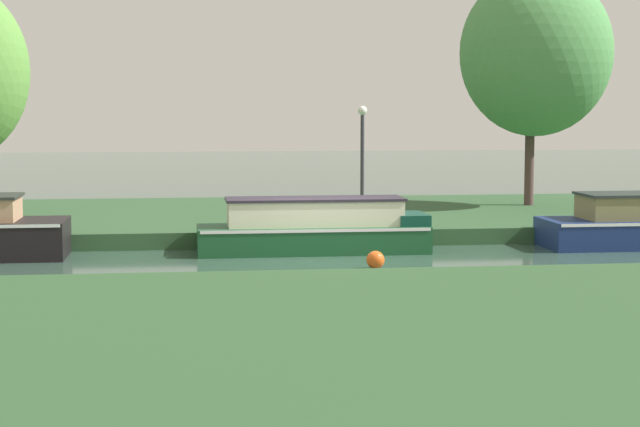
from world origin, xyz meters
TOP-DOWN VIEW (x-y plane):
  - ground_plane at (0.00, 0.00)m, footprint 120.00×120.00m
  - riverbank_far at (0.00, 7.00)m, footprint 72.00×10.00m
  - riverbank_near at (0.00, -9.00)m, footprint 72.00×10.00m
  - forest_barge at (-0.05, 1.20)m, footprint 5.31×1.58m
  - willow_tree_centre at (7.31, 7.59)m, footprint 4.52×4.27m
  - lamp_post at (1.54, 4.20)m, footprint 0.24×0.24m
  - mooring_post_near at (7.41, 2.79)m, footprint 0.15×0.15m
  - channel_buoy at (0.85, -1.52)m, footprint 0.38×0.38m

SIDE VIEW (x-z plane):
  - ground_plane at x=0.00m, z-range 0.00..0.00m
  - channel_buoy at x=0.85m, z-range 0.00..0.38m
  - riverbank_far at x=0.00m, z-range 0.00..0.40m
  - riverbank_near at x=0.00m, z-range 0.00..0.40m
  - forest_barge at x=-0.05m, z-range -0.08..1.19m
  - mooring_post_near at x=7.41m, z-range 0.40..1.17m
  - lamp_post at x=1.54m, z-range 0.78..3.77m
  - willow_tree_centre at x=7.31m, z-range 1.44..8.46m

